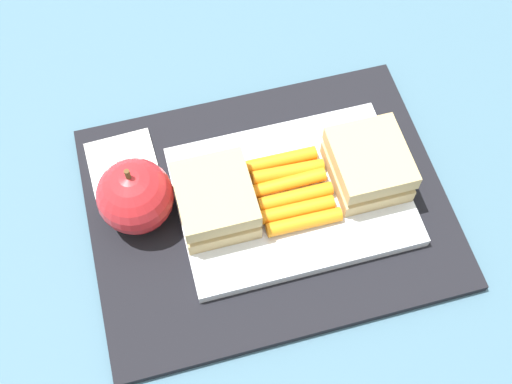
{
  "coord_description": "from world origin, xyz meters",
  "views": [
    {
      "loc": [
        0.09,
        0.29,
        0.6
      ],
      "look_at": [
        0.01,
        0.0,
        0.04
      ],
      "focal_mm": 45.48,
      "sensor_mm": 36.0,
      "label": 1
    }
  ],
  "objects": [
    {
      "name": "paper_napkin",
      "position": [
        0.14,
        -0.09,
        0.01
      ],
      "size": [
        0.07,
        0.07,
        0.0
      ],
      "primitive_type": "cube",
      "rotation": [
        0.0,
        0.0,
        0.04
      ],
      "color": "white",
      "rests_on": "lunchbag_mat"
    },
    {
      "name": "carrot_sticks_bundle",
      "position": [
        -0.02,
        0.0,
        0.03
      ],
      "size": [
        0.08,
        0.09,
        0.02
      ],
      "color": "orange",
      "rests_on": "food_tray"
    },
    {
      "name": "sandwich_half_right",
      "position": [
        0.05,
        0.0,
        0.04
      ],
      "size": [
        0.07,
        0.08,
        0.04
      ],
      "color": "tan",
      "rests_on": "food_tray"
    },
    {
      "name": "lunchbag_mat",
      "position": [
        0.0,
        0.0,
        0.01
      ],
      "size": [
        0.36,
        0.28,
        0.01
      ],
      "primitive_type": "cube",
      "color": "black",
      "rests_on": "ground_plane"
    },
    {
      "name": "sandwich_half_left",
      "position": [
        -0.1,
        0.0,
        0.04
      ],
      "size": [
        0.07,
        0.08,
        0.04
      ],
      "color": "tan",
      "rests_on": "food_tray"
    },
    {
      "name": "food_tray",
      "position": [
        -0.03,
        0.0,
        0.02
      ],
      "size": [
        0.23,
        0.17,
        0.01
      ],
      "primitive_type": "cube",
      "color": "white",
      "rests_on": "lunchbag_mat"
    },
    {
      "name": "apple",
      "position": [
        0.13,
        -0.02,
        0.05
      ],
      "size": [
        0.07,
        0.07,
        0.09
      ],
      "color": "red",
      "rests_on": "lunchbag_mat"
    },
    {
      "name": "ground_plane",
      "position": [
        0.0,
        0.0,
        0.0
      ],
      "size": [
        2.4,
        2.4,
        0.0
      ],
      "primitive_type": "plane",
      "color": "#42667A"
    }
  ]
}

